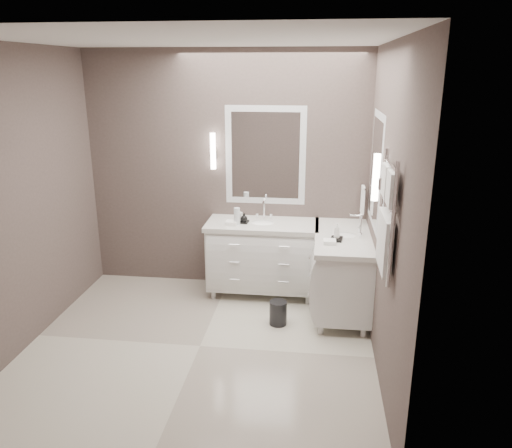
# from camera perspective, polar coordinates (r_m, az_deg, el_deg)

# --- Properties ---
(floor) EXTENTS (3.20, 3.00, 0.01)m
(floor) POSITION_cam_1_polar(r_m,az_deg,el_deg) (4.83, -6.42, -13.74)
(floor) COLOR beige
(floor) RESTS_ON ground
(ceiling) EXTENTS (3.20, 3.00, 0.01)m
(ceiling) POSITION_cam_1_polar(r_m,az_deg,el_deg) (4.15, -7.75, 20.30)
(ceiling) COLOR white
(ceiling) RESTS_ON wall_back
(wall_back) EXTENTS (3.20, 0.01, 2.70)m
(wall_back) POSITION_cam_1_polar(r_m,az_deg,el_deg) (5.73, -3.43, 5.94)
(wall_back) COLOR #504340
(wall_back) RESTS_ON floor
(wall_front) EXTENTS (3.20, 0.01, 2.70)m
(wall_front) POSITION_cam_1_polar(r_m,az_deg,el_deg) (2.94, -14.05, -5.87)
(wall_front) COLOR #504340
(wall_front) RESTS_ON floor
(wall_left) EXTENTS (0.01, 3.00, 2.70)m
(wall_left) POSITION_cam_1_polar(r_m,az_deg,el_deg) (4.93, -25.46, 2.38)
(wall_left) COLOR #504340
(wall_left) RESTS_ON floor
(wall_right) EXTENTS (0.01, 3.00, 2.70)m
(wall_right) POSITION_cam_1_polar(r_m,az_deg,el_deg) (4.21, 14.70, 1.19)
(wall_right) COLOR #504340
(wall_right) RESTS_ON floor
(vanity_back) EXTENTS (1.24, 0.59, 0.97)m
(vanity_back) POSITION_cam_1_polar(r_m,az_deg,el_deg) (5.64, 0.73, -3.38)
(vanity_back) COLOR white
(vanity_back) RESTS_ON floor
(vanity_right) EXTENTS (0.59, 1.24, 0.97)m
(vanity_right) POSITION_cam_1_polar(r_m,az_deg,el_deg) (5.31, 9.80, -4.98)
(vanity_right) COLOR white
(vanity_right) RESTS_ON floor
(mirror_back) EXTENTS (0.90, 0.02, 1.10)m
(mirror_back) POSITION_cam_1_polar(r_m,az_deg,el_deg) (5.61, 1.07, 7.80)
(mirror_back) COLOR white
(mirror_back) RESTS_ON wall_back
(mirror_right) EXTENTS (0.02, 0.90, 1.10)m
(mirror_right) POSITION_cam_1_polar(r_m,az_deg,el_deg) (4.93, 13.54, 6.00)
(mirror_right) COLOR white
(mirror_right) RESTS_ON wall_right
(sconce_back) EXTENTS (0.06, 0.06, 0.40)m
(sconce_back) POSITION_cam_1_polar(r_m,az_deg,el_deg) (5.63, -4.93, 8.22)
(sconce_back) COLOR white
(sconce_back) RESTS_ON wall_back
(sconce_right) EXTENTS (0.06, 0.06, 0.40)m
(sconce_right) POSITION_cam_1_polar(r_m,az_deg,el_deg) (4.35, 13.55, 5.10)
(sconce_right) COLOR white
(sconce_right) RESTS_ON wall_right
(towel_bar_corner) EXTENTS (0.03, 0.22, 0.30)m
(towel_bar_corner) POSITION_cam_1_polar(r_m,az_deg,el_deg) (5.57, 12.10, 2.78)
(towel_bar_corner) COLOR white
(towel_bar_corner) RESTS_ON wall_right
(towel_ladder) EXTENTS (0.06, 0.58, 0.90)m
(towel_ladder) POSITION_cam_1_polar(r_m,az_deg,el_deg) (3.81, 14.67, 0.17)
(towel_ladder) COLOR white
(towel_ladder) RESTS_ON wall_right
(waste_bin) EXTENTS (0.22, 0.22, 0.25)m
(waste_bin) POSITION_cam_1_polar(r_m,az_deg,el_deg) (5.11, 2.54, -10.11)
(waste_bin) COLOR black
(waste_bin) RESTS_ON floor
(amenity_tray_back) EXTENTS (0.16, 0.13, 0.02)m
(amenity_tray_back) POSITION_cam_1_polar(r_m,az_deg,el_deg) (5.52, -1.63, 0.28)
(amenity_tray_back) COLOR black
(amenity_tray_back) RESTS_ON vanity_back
(amenity_tray_right) EXTENTS (0.13, 0.17, 0.02)m
(amenity_tray_right) POSITION_cam_1_polar(r_m,az_deg,el_deg) (5.02, 9.19, -1.70)
(amenity_tray_right) COLOR black
(amenity_tray_right) RESTS_ON vanity_right
(water_bottle) EXTENTS (0.07, 0.07, 0.19)m
(water_bottle) POSITION_cam_1_polar(r_m,az_deg,el_deg) (5.42, -2.19, 0.89)
(water_bottle) COLOR silver
(water_bottle) RESTS_ON vanity_back
(soap_bottle_a) EXTENTS (0.07, 0.07, 0.13)m
(soap_bottle_a) POSITION_cam_1_polar(r_m,az_deg,el_deg) (5.52, -1.92, 1.11)
(soap_bottle_a) COLOR white
(soap_bottle_a) RESTS_ON amenity_tray_back
(soap_bottle_b) EXTENTS (0.08, 0.08, 0.10)m
(soap_bottle_b) POSITION_cam_1_polar(r_m,az_deg,el_deg) (5.47, -1.38, 0.77)
(soap_bottle_b) COLOR black
(soap_bottle_b) RESTS_ON amenity_tray_back
(soap_bottle_c) EXTENTS (0.07, 0.07, 0.15)m
(soap_bottle_c) POSITION_cam_1_polar(r_m,az_deg,el_deg) (4.99, 9.23, -0.74)
(soap_bottle_c) COLOR white
(soap_bottle_c) RESTS_ON amenity_tray_right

